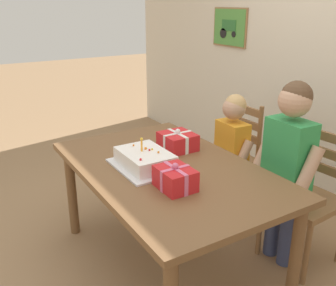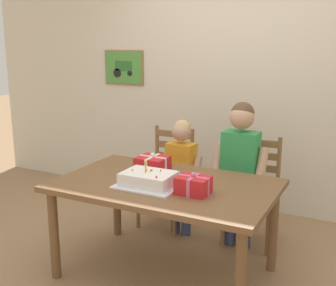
{
  "view_description": "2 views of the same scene",
  "coord_description": "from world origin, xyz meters",
  "views": [
    {
      "loc": [
        1.85,
        -1.13,
        1.69
      ],
      "look_at": [
        -0.1,
        0.06,
        0.84
      ],
      "focal_mm": 40.9,
      "sensor_mm": 36.0,
      "label": 1
    },
    {
      "loc": [
        1.33,
        -2.59,
        1.71
      ],
      "look_at": [
        -0.03,
        0.11,
        0.99
      ],
      "focal_mm": 45.41,
      "sensor_mm": 36.0,
      "label": 2
    }
  ],
  "objects": [
    {
      "name": "ground_plane",
      "position": [
        0.0,
        0.0,
        0.0
      ],
      "size": [
        20.0,
        20.0,
        0.0
      ],
      "primitive_type": "plane",
      "color": "#997551"
    },
    {
      "name": "back_wall",
      "position": [
        -0.0,
        1.62,
        1.3
      ],
      "size": [
        6.4,
        0.11,
        2.6
      ],
      "color": "beige",
      "rests_on": "ground"
    },
    {
      "name": "dining_table",
      "position": [
        0.0,
        0.0,
        0.64
      ],
      "size": [
        1.57,
        0.99,
        0.72
      ],
      "color": "brown",
      "rests_on": "ground"
    },
    {
      "name": "birthday_cake",
      "position": [
        -0.07,
        -0.12,
        0.77
      ],
      "size": [
        0.44,
        0.34,
        0.19
      ],
      "color": "silver",
      "rests_on": "dining_table"
    },
    {
      "name": "gift_box_red_large",
      "position": [
        -0.22,
        0.22,
        0.78
      ],
      "size": [
        0.23,
        0.22,
        0.15
      ],
      "color": "red",
      "rests_on": "dining_table"
    },
    {
      "name": "gift_box_beside_cake",
      "position": [
        0.27,
        -0.12,
        0.78
      ],
      "size": [
        0.22,
        0.18,
        0.15
      ],
      "color": "red",
      "rests_on": "dining_table"
    },
    {
      "name": "chair_left",
      "position": [
        -0.41,
        0.85,
        0.47
      ],
      "size": [
        0.42,
        0.42,
        0.92
      ],
      "color": "brown",
      "rests_on": "ground"
    },
    {
      "name": "chair_right",
      "position": [
        0.41,
        0.85,
        0.47
      ],
      "size": [
        0.45,
        0.45,
        0.92
      ],
      "color": "brown",
      "rests_on": "ground"
    },
    {
      "name": "child_older",
      "position": [
        0.34,
        0.68,
        0.76
      ],
      "size": [
        0.45,
        0.26,
        1.25
      ],
      "color": "#38426B",
      "rests_on": "ground"
    },
    {
      "name": "child_younger",
      "position": [
        -0.19,
        0.68,
        0.64
      ],
      "size": [
        0.39,
        0.22,
        1.06
      ],
      "color": "#38426B",
      "rests_on": "ground"
    }
  ]
}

